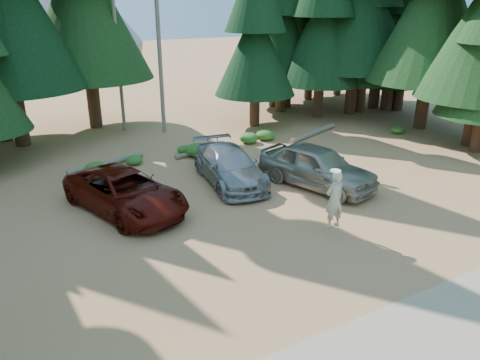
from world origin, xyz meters
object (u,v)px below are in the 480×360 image
Objects in this scene: log_left at (107,163)px; log_mid at (202,152)px; red_pickup at (125,192)px; frisbee_player at (334,200)px; log_right at (313,133)px; silver_minivan_center at (229,166)px; silver_minivan_right at (317,166)px.

log_left is 4.80m from log_mid.
frisbee_player is at bearing -60.31° from red_pickup.
log_right is at bearing -4.48° from log_mid.
log_left is 0.87× the size of log_right.
log_left is at bearing -66.90° from frisbee_player.
silver_minivan_center reaches higher than log_right.
log_left is (-4.14, 4.79, -0.62)m from silver_minivan_center.
silver_minivan_center is at bearing -103.14° from log_mid.
frisbee_player is at bearing -138.08° from silver_minivan_right.
frisbee_player is (5.55, -5.35, 0.51)m from red_pickup.
silver_minivan_right is at bearing -27.34° from silver_minivan_center.
log_right is (7.29, 0.02, 0.02)m from log_mid.
log_left reaches higher than log_mid.
red_pickup is 1.06× the size of silver_minivan_center.
log_mid is at bearing 25.52° from red_pickup.
silver_minivan_center is 3.76m from silver_minivan_right.
silver_minivan_right is 6.92m from log_mid.
log_left is 1.34× the size of log_mid.
log_left is at bearing 139.56° from silver_minivan_center.
silver_minivan_center is 2.58× the size of frisbee_player.
silver_minivan_center is 1.00× the size of silver_minivan_right.
silver_minivan_right is 2.60× the size of frisbee_player.
silver_minivan_right is at bearing -61.41° from log_left.
red_pickup reaches higher than log_left.
log_left is at bearing 168.74° from log_mid.
silver_minivan_right is 10.05m from log_left.
frisbee_player is 11.89m from log_left.
silver_minivan_center is at bearing -66.28° from log_left.
red_pickup is at bearing -114.19° from log_left.
silver_minivan_right is 4.45m from frisbee_player.
frisbee_player is 10.30m from log_mid.
red_pickup is 1.84× the size of log_mid.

